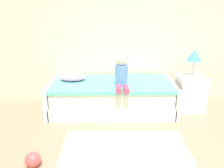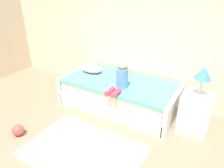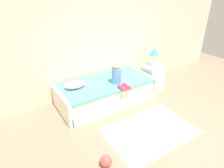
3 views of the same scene
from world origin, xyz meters
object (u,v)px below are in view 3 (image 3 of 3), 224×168
object	(u,v)px
bed	(106,92)
table_lamp	(155,52)
nightstand	(152,77)
toy_ball	(106,161)
child_figure	(118,75)
pillow	(75,85)

from	to	relation	value
bed	table_lamp	bearing A→B (deg)	-0.65
table_lamp	bed	bearing A→B (deg)	179.35
bed	nightstand	world-z (taller)	nightstand
bed	toy_ball	size ratio (longest dim) A/B	12.03
bed	table_lamp	size ratio (longest dim) A/B	4.69
bed	child_figure	world-z (taller)	child_figure
child_figure	pillow	bearing A→B (deg)	158.29
child_figure	pillow	size ratio (longest dim) A/B	1.16
nightstand	child_figure	bearing A→B (deg)	-169.91
pillow	toy_ball	xyz separation A→B (m)	(-0.23, -1.63, -0.48)
bed	pillow	world-z (taller)	pillow
nightstand	pillow	xyz separation A→B (m)	(-2.02, 0.12, 0.26)
child_figure	nightstand	bearing A→B (deg)	10.09
bed	toy_ball	xyz separation A→B (m)	(-0.90, -1.53, -0.16)
nightstand	child_figure	xyz separation A→B (m)	(-1.20, -0.21, 0.40)
bed	table_lamp	xyz separation A→B (m)	(1.35, -0.02, 0.69)
bed	pillow	distance (m)	0.75
table_lamp	child_figure	world-z (taller)	table_lamp
bed	toy_ball	world-z (taller)	bed
child_figure	toy_ball	xyz separation A→B (m)	(-1.05, -1.30, -0.62)
bed	child_figure	xyz separation A→B (m)	(0.15, -0.23, 0.46)
bed	nightstand	size ratio (longest dim) A/B	3.52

